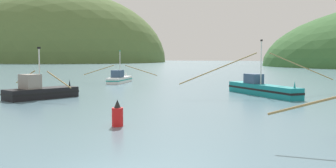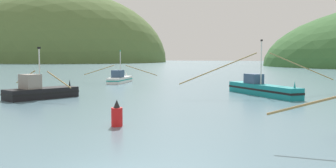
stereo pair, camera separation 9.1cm
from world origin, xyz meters
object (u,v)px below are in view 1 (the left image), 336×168
(fishing_boat_teal, at_px, (261,88))
(fishing_boat_white, at_px, (119,79))
(channel_buoy, at_px, (117,115))
(fishing_boat_black, at_px, (40,91))

(fishing_boat_teal, distance_m, fishing_boat_white, 25.87)
(fishing_boat_white, bearing_deg, channel_buoy, -162.66)
(fishing_boat_white, relative_size, channel_buoy, 7.22)
(fishing_boat_black, bearing_deg, channel_buoy, -105.03)
(fishing_boat_white, bearing_deg, fishing_boat_teal, -126.12)
(fishing_boat_teal, height_order, channel_buoy, fishing_boat_teal)
(fishing_boat_teal, distance_m, fishing_boat_black, 23.27)
(fishing_boat_teal, height_order, fishing_boat_black, fishing_boat_teal)
(fishing_boat_teal, bearing_deg, fishing_boat_white, -157.65)
(channel_buoy, bearing_deg, fishing_boat_black, 140.61)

